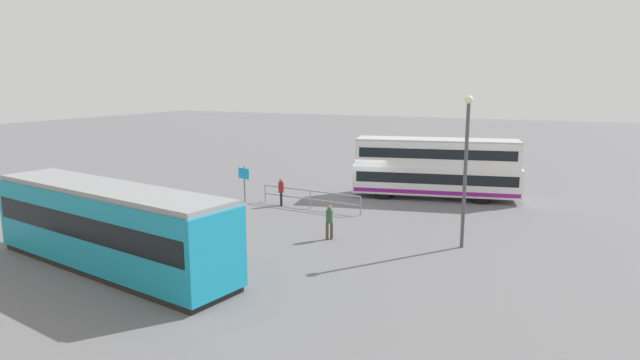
% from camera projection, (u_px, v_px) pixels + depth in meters
% --- Properties ---
extents(ground_plane, '(160.00, 160.00, 0.00)m').
position_uv_depth(ground_plane, '(367.00, 198.00, 33.82)').
color(ground_plane, slate).
extents(double_decker_bus, '(10.53, 4.57, 3.77)m').
position_uv_depth(double_decker_bus, '(436.00, 168.00, 33.38)').
color(double_decker_bus, white).
rests_on(double_decker_bus, ground).
extents(tram_yellow, '(12.44, 4.64, 3.31)m').
position_uv_depth(tram_yellow, '(109.00, 226.00, 20.70)').
color(tram_yellow, teal).
rests_on(tram_yellow, ground).
extents(pedestrian_near_railing, '(0.44, 0.44, 1.64)m').
position_uv_depth(pedestrian_near_railing, '(281.00, 190.00, 31.48)').
color(pedestrian_near_railing, black).
rests_on(pedestrian_near_railing, ground).
extents(pedestrian_crossing, '(0.45, 0.45, 1.64)m').
position_uv_depth(pedestrian_crossing, '(329.00, 220.00, 24.69)').
color(pedestrian_crossing, '#4C3F2D').
rests_on(pedestrian_crossing, ground).
extents(pedestrian_railing, '(6.57, 0.75, 1.08)m').
position_uv_depth(pedestrian_railing, '(310.00, 196.00, 30.83)').
color(pedestrian_railing, gray).
rests_on(pedestrian_railing, ground).
extents(info_sign, '(0.91, 0.31, 2.21)m').
position_uv_depth(info_sign, '(244.00, 178.00, 32.38)').
color(info_sign, slate).
rests_on(info_sign, ground).
extents(street_lamp, '(0.36, 0.36, 6.71)m').
position_uv_depth(street_lamp, '(466.00, 160.00, 22.95)').
color(street_lamp, '#4C4C51').
rests_on(street_lamp, ground).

